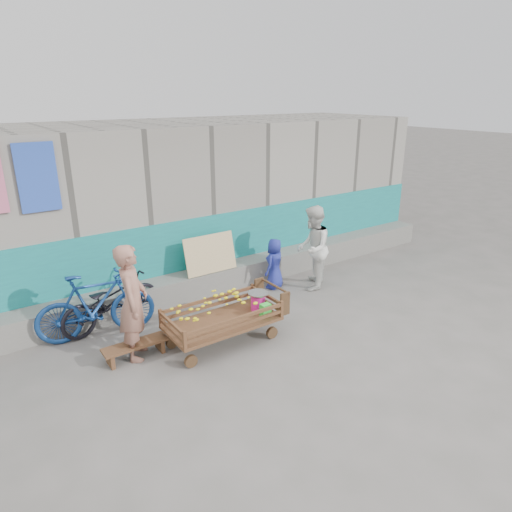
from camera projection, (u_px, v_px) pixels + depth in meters
ground at (269, 351)px, 6.65m from camera, size 80.00×80.00×0.00m
building_wall at (152, 201)px, 9.28m from camera, size 12.00×3.50×3.00m
banana_cart at (220, 312)px, 6.68m from camera, size 1.82×0.83×0.77m
bench at (135, 347)px, 6.44m from camera, size 0.91×0.27×0.23m
vendor_man at (133, 302)px, 6.27m from camera, size 0.64×0.73×1.68m
woman at (312, 248)px, 8.56m from camera, size 0.98×0.98×1.60m
child at (275, 264)px, 8.65m from camera, size 0.57×0.48×0.98m
bicycle_dark at (111, 301)px, 7.22m from camera, size 1.78×0.92×0.89m
bicycle_blue at (96, 305)px, 6.88m from camera, size 1.81×0.77×1.06m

